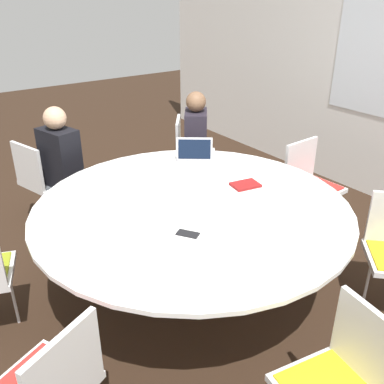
{
  "coord_description": "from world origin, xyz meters",
  "views": [
    {
      "loc": [
        2.17,
        -1.56,
        2.16
      ],
      "look_at": [
        0.0,
        0.0,
        0.86
      ],
      "focal_mm": 40.0,
      "sensor_mm": 36.0,
      "label": 1
    }
  ],
  "objects_px": {
    "laptop": "(194,159)",
    "coffee_cup": "(150,222)",
    "chair_3": "(49,384)",
    "person_1": "(62,161)",
    "spiral_notebook": "(245,185)",
    "cell_phone": "(188,234)",
    "chair_0": "(190,150)",
    "chair_4": "(344,380)",
    "chair_6": "(310,180)",
    "chair_1": "(42,176)",
    "person_0": "(197,140)"
  },
  "relations": [
    {
      "from": "laptop",
      "to": "coffee_cup",
      "type": "height_order",
      "value": "laptop"
    },
    {
      "from": "chair_3",
      "to": "person_1",
      "type": "height_order",
      "value": "person_1"
    },
    {
      "from": "laptop",
      "to": "spiral_notebook",
      "type": "distance_m",
      "value": 0.59
    },
    {
      "from": "coffee_cup",
      "to": "cell_phone",
      "type": "height_order",
      "value": "coffee_cup"
    },
    {
      "from": "chair_0",
      "to": "chair_4",
      "type": "bearing_deg",
      "value": 14.85
    },
    {
      "from": "chair_4",
      "to": "cell_phone",
      "type": "bearing_deg",
      "value": 13.44
    },
    {
      "from": "chair_3",
      "to": "laptop",
      "type": "distance_m",
      "value": 2.18
    },
    {
      "from": "person_1",
      "to": "cell_phone",
      "type": "height_order",
      "value": "person_1"
    },
    {
      "from": "chair_3",
      "to": "chair_6",
      "type": "height_order",
      "value": "same"
    },
    {
      "from": "cell_phone",
      "to": "chair_0",
      "type": "bearing_deg",
      "value": 144.26
    },
    {
      "from": "chair_0",
      "to": "chair_1",
      "type": "relative_size",
      "value": 1.0
    },
    {
      "from": "person_0",
      "to": "coffee_cup",
      "type": "bearing_deg",
      "value": -8.53
    },
    {
      "from": "chair_0",
      "to": "cell_phone",
      "type": "height_order",
      "value": "chair_0"
    },
    {
      "from": "chair_4",
      "to": "chair_6",
      "type": "xyz_separation_m",
      "value": [
        -1.59,
        1.63,
        0.0
      ]
    },
    {
      "from": "chair_1",
      "to": "chair_6",
      "type": "relative_size",
      "value": 1.0
    },
    {
      "from": "chair_0",
      "to": "cell_phone",
      "type": "bearing_deg",
      "value": 1.38
    },
    {
      "from": "spiral_notebook",
      "to": "chair_0",
      "type": "bearing_deg",
      "value": 161.04
    },
    {
      "from": "coffee_cup",
      "to": "chair_0",
      "type": "bearing_deg",
      "value": 137.58
    },
    {
      "from": "person_0",
      "to": "laptop",
      "type": "height_order",
      "value": "person_0"
    },
    {
      "from": "chair_1",
      "to": "spiral_notebook",
      "type": "bearing_deg",
      "value": 16.71
    },
    {
      "from": "chair_1",
      "to": "person_0",
      "type": "height_order",
      "value": "person_0"
    },
    {
      "from": "spiral_notebook",
      "to": "chair_1",
      "type": "bearing_deg",
      "value": -147.19
    },
    {
      "from": "person_0",
      "to": "laptop",
      "type": "xyz_separation_m",
      "value": [
        0.6,
        -0.47,
        0.1
      ]
    },
    {
      "from": "chair_0",
      "to": "laptop",
      "type": "relative_size",
      "value": 2.14
    },
    {
      "from": "chair_1",
      "to": "chair_6",
      "type": "xyz_separation_m",
      "value": [
        1.53,
        2.0,
        0.0
      ]
    },
    {
      "from": "chair_0",
      "to": "chair_1",
      "type": "xyz_separation_m",
      "value": [
        -0.23,
        -1.56,
        0.0
      ]
    },
    {
      "from": "chair_1",
      "to": "chair_3",
      "type": "bearing_deg",
      "value": -33.55
    },
    {
      "from": "chair_4",
      "to": "chair_6",
      "type": "bearing_deg",
      "value": -36.07
    },
    {
      "from": "person_1",
      "to": "coffee_cup",
      "type": "bearing_deg",
      "value": -16.03
    },
    {
      "from": "chair_6",
      "to": "laptop",
      "type": "xyz_separation_m",
      "value": [
        -0.46,
        -1.0,
        0.29
      ]
    },
    {
      "from": "chair_6",
      "to": "laptop",
      "type": "bearing_deg",
      "value": -27.57
    },
    {
      "from": "chair_1",
      "to": "person_1",
      "type": "xyz_separation_m",
      "value": [
        0.21,
        0.15,
        0.19
      ]
    },
    {
      "from": "coffee_cup",
      "to": "chair_1",
      "type": "bearing_deg",
      "value": -175.21
    },
    {
      "from": "chair_4",
      "to": "person_1",
      "type": "relative_size",
      "value": 0.71
    },
    {
      "from": "chair_1",
      "to": "person_1",
      "type": "relative_size",
      "value": 0.71
    },
    {
      "from": "person_0",
      "to": "spiral_notebook",
      "type": "distance_m",
      "value": 1.26
    },
    {
      "from": "person_0",
      "to": "chair_1",
      "type": "bearing_deg",
      "value": -70.47
    },
    {
      "from": "chair_3",
      "to": "coffee_cup",
      "type": "xyz_separation_m",
      "value": [
        -0.58,
        0.89,
        0.28
      ]
    },
    {
      "from": "chair_0",
      "to": "chair_6",
      "type": "height_order",
      "value": "same"
    },
    {
      "from": "chair_4",
      "to": "cell_phone",
      "type": "distance_m",
      "value": 1.17
    },
    {
      "from": "chair_6",
      "to": "person_0",
      "type": "relative_size",
      "value": 0.71
    },
    {
      "from": "laptop",
      "to": "chair_6",
      "type": "bearing_deg",
      "value": 12.46
    },
    {
      "from": "chair_0",
      "to": "chair_4",
      "type": "height_order",
      "value": "same"
    },
    {
      "from": "chair_0",
      "to": "chair_6",
      "type": "distance_m",
      "value": 1.37
    },
    {
      "from": "chair_3",
      "to": "person_1",
      "type": "bearing_deg",
      "value": 42.45
    },
    {
      "from": "coffee_cup",
      "to": "cell_phone",
      "type": "distance_m",
      "value": 0.26
    },
    {
      "from": "chair_4",
      "to": "person_0",
      "type": "distance_m",
      "value": 2.87
    },
    {
      "from": "person_1",
      "to": "coffee_cup",
      "type": "height_order",
      "value": "person_1"
    },
    {
      "from": "chair_3",
      "to": "person_1",
      "type": "xyz_separation_m",
      "value": [
        -2.14,
        0.88,
        0.19
      ]
    },
    {
      "from": "coffee_cup",
      "to": "chair_4",
      "type": "bearing_deg",
      "value": 9.58
    }
  ]
}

